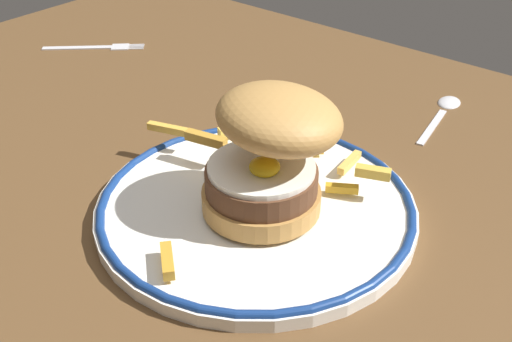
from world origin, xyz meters
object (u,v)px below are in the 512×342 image
object	(u,v)px
dinner_plate	(256,206)
burger	(271,150)
spoon	(446,105)
fork	(96,47)

from	to	relation	value
dinner_plate	burger	bearing A→B (deg)	11.52
burger	spoon	xyz separation A→B (cm)	(2.56, 30.09, -6.76)
dinner_plate	spoon	size ratio (longest dim) A/B	2.14
burger	fork	xyz separation A→B (cm)	(-44.25, 15.57, -6.93)
dinner_plate	spoon	bearing A→B (deg)	82.56
dinner_plate	fork	world-z (taller)	dinner_plate
fork	burger	bearing A→B (deg)	-19.38
dinner_plate	spoon	distance (cm)	30.64
burger	fork	distance (cm)	47.42
burger	fork	bearing A→B (deg)	160.62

